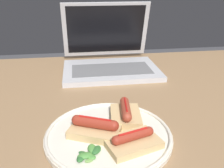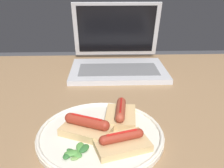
# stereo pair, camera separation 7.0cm
# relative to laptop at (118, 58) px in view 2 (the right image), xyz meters

# --- Properties ---
(desk) EXTENTS (1.28, 0.84, 0.71)m
(desk) POSITION_rel_laptop_xyz_m (0.03, -0.23, -0.11)
(desk) COLOR #93704C
(desk) RESTS_ON ground_plane
(laptop) EXTENTS (0.36, 0.32, 0.25)m
(laptop) POSITION_rel_laptop_xyz_m (0.00, 0.00, 0.00)
(laptop) COLOR #B7B7BC
(laptop) RESTS_ON desk
(plate) EXTENTS (0.29, 0.29, 0.02)m
(plate) POSITION_rel_laptop_xyz_m (-0.07, -0.47, -0.04)
(plate) COLOR silver
(plate) RESTS_ON desk
(sausage_toast_left) EXTENTS (0.13, 0.11, 0.04)m
(sausage_toast_left) POSITION_rel_laptop_xyz_m (-0.09, -0.46, -0.02)
(sausage_toast_left) COLOR tan
(sausage_toast_left) RESTS_ON plate
(sausage_toast_middle) EXTENTS (0.08, 0.11, 0.04)m
(sausage_toast_middle) POSITION_rel_laptop_xyz_m (-0.02, -0.41, -0.02)
(sausage_toast_middle) COLOR tan
(sausage_toast_middle) RESTS_ON plate
(sausage_toast_right) EXTENTS (0.13, 0.10, 0.04)m
(sausage_toast_right) POSITION_rel_laptop_xyz_m (-0.02, -0.52, -0.02)
(sausage_toast_right) COLOR tan
(sausage_toast_right) RESTS_ON plate
(salad_pile) EXTENTS (0.06, 0.05, 0.01)m
(salad_pile) POSITION_rel_laptop_xyz_m (-0.11, -0.53, -0.03)
(salad_pile) COLOR #4C8E3D
(salad_pile) RESTS_ON plate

